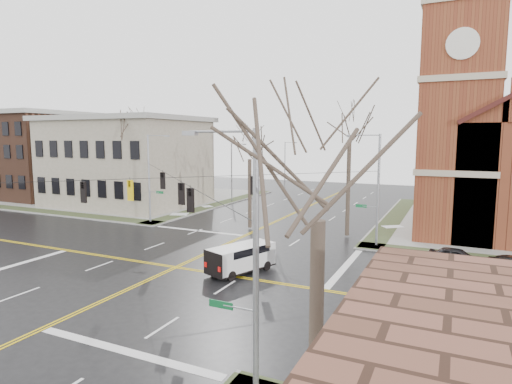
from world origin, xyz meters
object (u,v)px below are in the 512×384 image
at_px(signal_pole_se, 251,261).
at_px(tree_se, 319,202).
at_px(parked_car_a, 457,257).
at_px(signal_pole_ne, 376,187).
at_px(tree_nw_far, 137,133).
at_px(cargo_van, 243,256).
at_px(streetlight_north_b, 286,162).
at_px(tree_nw_near, 250,155).
at_px(streetlight_north_a, 233,170).
at_px(tree_ne, 350,133).
at_px(signal_pole_nw, 150,176).

distance_m(signal_pole_se, tree_se, 4.26).
bearing_deg(parked_car_a, signal_pole_se, 170.40).
distance_m(signal_pole_ne, tree_nw_far, 26.64).
xyz_separation_m(cargo_van, tree_nw_far, (-19.49, 12.65, 8.31)).
height_order(streetlight_north_b, tree_nw_far, tree_nw_far).
xyz_separation_m(parked_car_a, tree_nw_near, (-18.32, 4.74, 6.61)).
bearing_deg(tree_nw_near, signal_pole_se, -63.87).
height_order(streetlight_north_a, tree_ne, tree_ne).
bearing_deg(tree_se, parked_car_a, 81.58).
distance_m(streetlight_north_a, tree_se, 48.53).
bearing_deg(tree_nw_near, parked_car_a, -14.51).
distance_m(signal_pole_se, tree_nw_near, 27.79).
bearing_deg(tree_ne, streetlight_north_a, 143.92).
height_order(signal_pole_se, parked_car_a, signal_pole_se).
relative_size(cargo_van, tree_nw_near, 0.51).
height_order(signal_pole_nw, tree_nw_far, tree_nw_far).
height_order(signal_pole_ne, tree_nw_near, tree_nw_near).
bearing_deg(signal_pole_ne, tree_ne, 137.94).
bearing_deg(tree_nw_far, signal_pole_ne, -4.91).
bearing_deg(tree_ne, signal_pole_nw, -172.69).
xyz_separation_m(cargo_van, tree_nw_near, (-5.52, 12.27, 6.17)).
bearing_deg(signal_pole_nw, parked_car_a, -5.71).
relative_size(signal_pole_ne, signal_pole_se, 1.00).
height_order(signal_pole_ne, streetlight_north_b, signal_pole_ne).
xyz_separation_m(signal_pole_nw, cargo_van, (15.96, -10.40, -3.88)).
bearing_deg(tree_nw_near, signal_pole_ne, -8.69).
bearing_deg(streetlight_north_a, signal_pole_ne, -36.90).
distance_m(signal_pole_ne, cargo_van, 12.96).
bearing_deg(streetlight_north_b, tree_nw_far, -96.98).
relative_size(streetlight_north_a, parked_car_a, 2.16).
relative_size(streetlight_north_b, tree_se, 0.79).
relative_size(signal_pole_nw, parked_car_a, 2.43).
xyz_separation_m(signal_pole_ne, tree_nw_near, (-12.20, 1.86, 2.29)).
bearing_deg(signal_pole_se, signal_pole_ne, 90.00).
bearing_deg(tree_nw_near, tree_ne, 4.14).
height_order(streetlight_north_a, cargo_van, streetlight_north_a).
distance_m(streetlight_north_b, tree_nw_far, 34.86).
bearing_deg(tree_nw_near, cargo_van, -65.78).
bearing_deg(cargo_van, tree_nw_far, 168.15).
bearing_deg(streetlight_north_b, parked_car_a, -54.49).
height_order(signal_pole_se, tree_ne, tree_ne).
xyz_separation_m(streetlight_north_a, tree_nw_near, (9.78, -14.64, 2.78)).
relative_size(tree_nw_near, tree_se, 0.99).
xyz_separation_m(cargo_van, parked_car_a, (12.81, 7.52, -0.44)).
bearing_deg(streetlight_north_b, streetlight_north_a, -90.00).
height_order(streetlight_north_b, tree_se, tree_se).
xyz_separation_m(tree_nw_far, tree_se, (29.00, -27.36, -2.06)).
bearing_deg(tree_nw_near, tree_se, -60.87).
xyz_separation_m(signal_pole_ne, signal_pole_nw, (-22.64, 0.00, 0.00)).
distance_m(signal_pole_nw, streetlight_north_a, 16.52).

